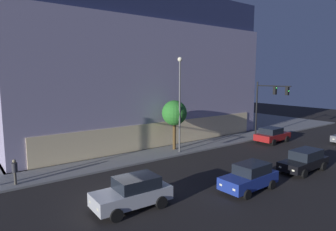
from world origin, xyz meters
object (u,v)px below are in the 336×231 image
(car_black, at_px, (304,160))
(car_red, at_px, (272,135))
(car_blue, at_px, (250,177))
(traffic_light_far_corner, at_px, (269,99))
(pedestrian_waiting, at_px, (15,170))
(car_silver, at_px, (133,192))
(sidewalk_tree, at_px, (174,113))
(modern_building, at_px, (104,71))
(street_lamp_sidewalk, at_px, (180,94))

(car_black, height_order, car_red, car_red)
(car_blue, bearing_deg, traffic_light_far_corner, 30.99)
(pedestrian_waiting, height_order, car_silver, pedestrian_waiting)
(sidewalk_tree, xyz_separation_m, car_black, (4.24, -10.97, -2.88))
(car_black, distance_m, car_red, 9.95)
(modern_building, height_order, sidewalk_tree, modern_building)
(modern_building, xyz_separation_m, car_black, (4.18, -26.93, -7.14))
(car_black, xyz_separation_m, car_red, (6.71, 7.35, 0.00))
(car_red, bearing_deg, sidewalk_tree, 161.70)
(modern_building, distance_m, sidewalk_tree, 16.51)
(modern_building, bearing_deg, car_blue, -94.96)
(street_lamp_sidewalk, height_order, pedestrian_waiting, street_lamp_sidewalk)
(car_blue, xyz_separation_m, car_black, (6.51, -0.13, -0.02))
(modern_building, distance_m, car_silver, 27.39)
(car_silver, xyz_separation_m, car_red, (20.63, 5.02, -0.06))
(traffic_light_far_corner, xyz_separation_m, sidewalk_tree, (-11.78, 2.40, -1.01))
(car_red, bearing_deg, car_black, -132.39)
(pedestrian_waiting, relative_size, car_blue, 0.41)
(modern_building, height_order, traffic_light_far_corner, modern_building)
(sidewalk_tree, relative_size, pedestrian_waiting, 2.82)
(car_blue, bearing_deg, sidewalk_tree, 78.15)
(traffic_light_far_corner, relative_size, pedestrian_waiting, 3.79)
(street_lamp_sidewalk, xyz_separation_m, car_blue, (-2.03, -9.72, -4.80))
(pedestrian_waiting, bearing_deg, car_black, -27.88)
(car_blue, bearing_deg, car_black, -1.15)
(sidewalk_tree, xyz_separation_m, car_silver, (-9.68, -8.65, -2.82))
(street_lamp_sidewalk, bearing_deg, pedestrian_waiting, -179.95)
(modern_building, relative_size, traffic_light_far_corner, 4.54)
(car_silver, distance_m, car_black, 14.11)
(pedestrian_waiting, bearing_deg, sidewalk_tree, 4.51)
(traffic_light_far_corner, height_order, car_silver, traffic_light_far_corner)
(sidewalk_tree, bearing_deg, pedestrian_waiting, -175.49)
(sidewalk_tree, height_order, car_silver, sidewalk_tree)
(car_silver, xyz_separation_m, car_black, (13.92, -2.33, -0.07))
(pedestrian_waiting, xyz_separation_m, car_blue, (12.09, -9.71, -0.30))
(car_blue, relative_size, car_red, 0.96)
(modern_building, bearing_deg, traffic_light_far_corner, -57.43)
(traffic_light_far_corner, distance_m, sidewalk_tree, 12.07)
(street_lamp_sidewalk, relative_size, car_red, 2.01)
(sidewalk_tree, bearing_deg, car_silver, -138.23)
(modern_building, distance_m, car_red, 23.51)
(traffic_light_far_corner, relative_size, car_red, 1.47)
(modern_building, relative_size, car_black, 6.26)
(street_lamp_sidewalk, bearing_deg, car_blue, -101.78)
(pedestrian_waiting, bearing_deg, street_lamp_sidewalk, 0.05)
(sidewalk_tree, distance_m, car_blue, 11.44)
(street_lamp_sidewalk, height_order, car_red, street_lamp_sidewalk)
(modern_building, bearing_deg, street_lamp_sidewalk, -91.01)
(sidewalk_tree, distance_m, car_red, 11.89)
(modern_building, xyz_separation_m, car_blue, (-2.33, -26.80, -7.12))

